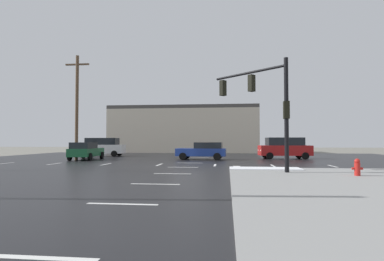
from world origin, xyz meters
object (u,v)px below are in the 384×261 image
object	(u,v)px
suv_white	(102,147)
utility_pole_far	(77,105)
traffic_signal_mast	(264,98)
fire_hydrant	(357,167)
sedan_green	(86,151)
sedan_blue	(203,150)
suv_red	(285,148)

from	to	relation	value
suv_white	utility_pole_far	distance (m)	7.76
traffic_signal_mast	fire_hydrant	size ratio (longest dim) A/B	7.46
traffic_signal_mast	sedan_green	distance (m)	18.12
sedan_green	sedan_blue	distance (m)	10.67
sedan_green	sedan_blue	xyz separation A→B (m)	(10.58, 1.35, 0.00)
fire_hydrant	suv_red	size ratio (longest dim) A/B	0.16
traffic_signal_mast	fire_hydrant	world-z (taller)	traffic_signal_mast
utility_pole_far	sedan_green	bearing A→B (deg)	37.02
suv_red	utility_pole_far	size ratio (longest dim) A/B	0.53
fire_hydrant	utility_pole_far	size ratio (longest dim) A/B	0.08
suv_red	sedan_green	bearing A→B (deg)	6.03
fire_hydrant	sedan_green	distance (m)	22.33
sedan_blue	fire_hydrant	bearing A→B (deg)	124.18
sedan_blue	suv_white	bearing A→B (deg)	-20.06
suv_white	sedan_blue	xyz separation A→B (m)	(11.57, -4.89, -0.24)
fire_hydrant	suv_white	xyz separation A→B (m)	(-19.76, 18.34, 0.55)
traffic_signal_mast	sedan_blue	distance (m)	12.47
fire_hydrant	suv_white	world-z (taller)	suv_white
fire_hydrant	sedan_blue	xyz separation A→B (m)	(-8.18, 13.45, 0.32)
fire_hydrant	sedan_blue	size ratio (longest dim) A/B	0.17
sedan_green	sedan_blue	world-z (taller)	same
fire_hydrant	suv_red	distance (m)	15.59
traffic_signal_mast	suv_white	xyz separation A→B (m)	(-15.79, 16.17, -3.00)
sedan_green	suv_red	bearing A→B (deg)	-82.83
suv_red	utility_pole_far	distance (m)	19.68
suv_white	sedan_green	world-z (taller)	suv_white
traffic_signal_mast	suv_white	bearing A→B (deg)	-3.04
suv_red	utility_pole_far	bearing A→B (deg)	7.11
traffic_signal_mast	suv_red	size ratio (longest dim) A/B	1.19
suv_white	sedan_blue	distance (m)	12.57
suv_white	sedan_green	size ratio (longest dim) A/B	1.07
fire_hydrant	suv_white	bearing A→B (deg)	137.13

